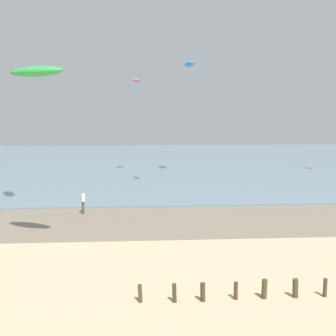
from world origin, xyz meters
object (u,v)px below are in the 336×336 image
Objects in this scene: person_left_flank at (83,201)px; kite_aloft_4 at (136,80)px; kite_aloft_9 at (36,71)px; kite_aloft_6 at (190,64)px.

kite_aloft_4 is at bearing 79.93° from person_left_flank.
kite_aloft_9 is (-4.83, -29.71, -1.98)m from kite_aloft_4.
kite_aloft_9 is at bearing -24.03° from kite_aloft_6.
kite_aloft_9 reaches higher than person_left_flank.
kite_aloft_6 reaches higher than kite_aloft_9.
person_left_flank is 11.75m from kite_aloft_9.
kite_aloft_4 is 0.76× the size of kite_aloft_6.
kite_aloft_4 is (3.77, 21.20, 10.01)m from person_left_flank.
kite_aloft_4 is at bearing -69.53° from kite_aloft_9.
person_left_flank is 0.55× the size of kite_aloft_6.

